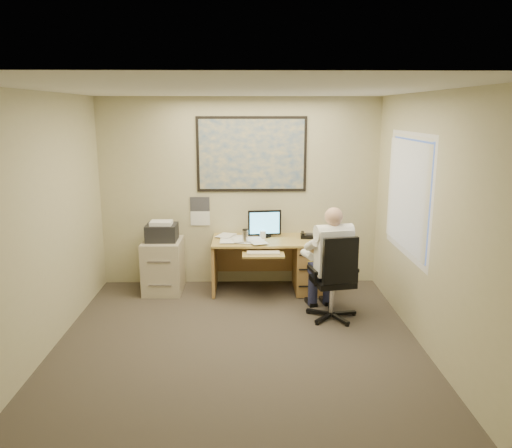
{
  "coord_description": "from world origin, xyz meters",
  "views": [
    {
      "loc": [
        0.09,
        -4.86,
        2.5
      ],
      "look_at": [
        0.22,
        1.3,
        1.1
      ],
      "focal_mm": 35.0,
      "sensor_mm": 36.0,
      "label": 1
    }
  ],
  "objects_px": {
    "desk": "(293,260)",
    "filing_cabinet": "(163,261)",
    "office_chair": "(332,295)",
    "person": "(333,263)"
  },
  "relations": [
    {
      "from": "filing_cabinet",
      "to": "desk",
      "type": "bearing_deg",
      "value": 0.65
    },
    {
      "from": "desk",
      "to": "filing_cabinet",
      "type": "bearing_deg",
      "value": -179.83
    },
    {
      "from": "filing_cabinet",
      "to": "office_chair",
      "type": "xyz_separation_m",
      "value": [
        2.21,
        -1.04,
        -0.12
      ]
    },
    {
      "from": "filing_cabinet",
      "to": "office_chair",
      "type": "height_order",
      "value": "office_chair"
    },
    {
      "from": "office_chair",
      "to": "desk",
      "type": "bearing_deg",
      "value": 99.19
    },
    {
      "from": "filing_cabinet",
      "to": "office_chair",
      "type": "relative_size",
      "value": 0.94
    },
    {
      "from": "filing_cabinet",
      "to": "office_chair",
      "type": "distance_m",
      "value": 2.45
    },
    {
      "from": "office_chair",
      "to": "person",
      "type": "relative_size",
      "value": 0.78
    },
    {
      "from": "desk",
      "to": "filing_cabinet",
      "type": "relative_size",
      "value": 1.57
    },
    {
      "from": "filing_cabinet",
      "to": "person",
      "type": "xyz_separation_m",
      "value": [
        2.22,
        -0.96,
        0.25
      ]
    }
  ]
}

